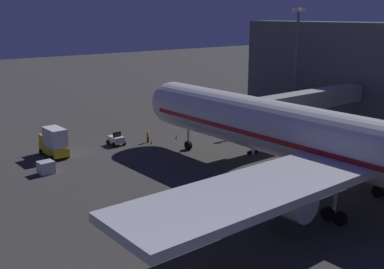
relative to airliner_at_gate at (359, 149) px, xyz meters
The scene contains 10 objects.
ground_plane 11.58m from the airliner_at_gate, 90.00° to the right, with size 320.00×320.00×0.00m, color #383533.
airliner_at_gate is the anchor object (origin of this frame).
jet_bridge 22.48m from the airliner_at_gate, 126.57° to the right, with size 25.32×3.40×7.40m.
apron_floodlight_mast 38.27m from the airliner_at_gate, 132.24° to the right, with size 2.90×0.50×18.69m.
baggage_tug_lead 34.13m from the airliner_at_gate, 79.03° to the right, with size 1.86×2.28×1.95m.
ops_van 37.01m from the airliner_at_gate, 65.59° to the right, with size 2.36×5.13×3.81m.
baggage_container_near_belt 33.83m from the airliner_at_gate, 56.03° to the right, with size 1.71×1.52×1.46m, color #B7BABF.
ground_crew_by_belt_loader 31.96m from the airliner_at_gate, 86.01° to the right, with size 0.40×0.40×1.76m.
traffic_cone_nose_port 31.15m from the airliner_at_gate, 94.11° to the right, with size 0.36×0.36×0.55m, color orange.
traffic_cone_nose_starboard 31.15m from the airliner_at_gate, 85.89° to the right, with size 0.36×0.36×0.55m, color orange.
Camera 1 is at (37.64, 32.21, 17.79)m, focal length 43.74 mm.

